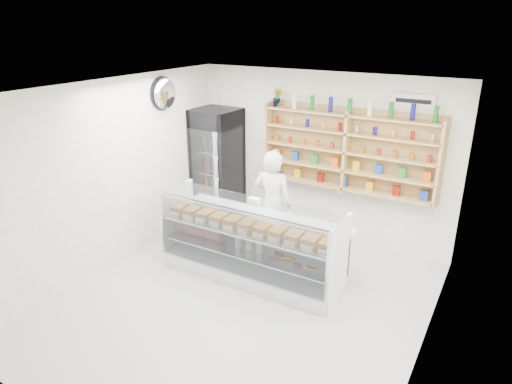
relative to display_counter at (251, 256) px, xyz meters
The scene contains 8 objects.
room 1.27m from the display_counter, 68.18° to the right, with size 5.00×5.00×5.00m.
display_counter is the anchor object (origin of this frame).
shop_worker 0.90m from the display_counter, 93.19° to the left, with size 0.63×0.42×1.74m, color silver.
drinks_cooler 2.29m from the display_counter, 137.12° to the left, with size 0.78×0.76×2.09m.
wall_shelving 2.25m from the display_counter, 66.02° to the left, with size 2.84×0.28×1.33m.
potted_plant 2.68m from the display_counter, 106.20° to the left, with size 0.17×0.13×0.30m, color #1E6626.
security_mirror 2.91m from the display_counter, 163.69° to the left, with size 0.15×0.50×0.50m, color silver.
wall_sign 3.25m from the display_counter, 47.85° to the left, with size 0.62×0.03×0.20m, color white.
Camera 1 is at (2.76, -4.40, 3.56)m, focal length 32.00 mm.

